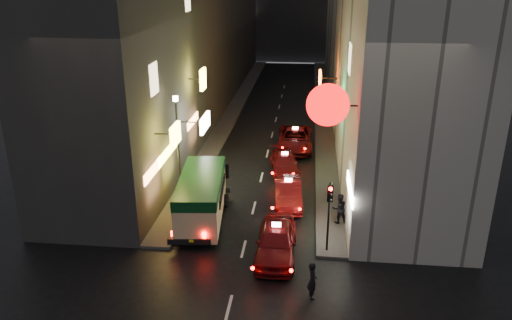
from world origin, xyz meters
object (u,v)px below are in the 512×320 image
(pedestrian_crossing, at_px, (312,278))
(lamp_post, at_px, (178,143))
(taxi_near, at_px, (276,239))
(traffic_light, at_px, (330,203))
(minibus, at_px, (201,194))

(pedestrian_crossing, bearing_deg, lamp_post, 30.46)
(taxi_near, height_order, traffic_light, traffic_light)
(minibus, xyz_separation_m, taxi_near, (4.16, -2.98, -0.75))
(taxi_near, relative_size, lamp_post, 0.93)
(taxi_near, distance_m, traffic_light, 3.01)
(pedestrian_crossing, height_order, lamp_post, lamp_post)
(pedestrian_crossing, distance_m, traffic_light, 3.93)
(traffic_light, distance_m, lamp_post, 9.42)
(lamp_post, bearing_deg, minibus, -49.97)
(minibus, bearing_deg, traffic_light, -21.42)
(taxi_near, distance_m, pedestrian_crossing, 3.49)
(taxi_near, distance_m, lamp_post, 8.12)
(taxi_near, bearing_deg, minibus, 144.44)
(minibus, bearing_deg, taxi_near, -35.56)
(traffic_light, xyz_separation_m, lamp_post, (-8.20, 4.53, 1.04))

